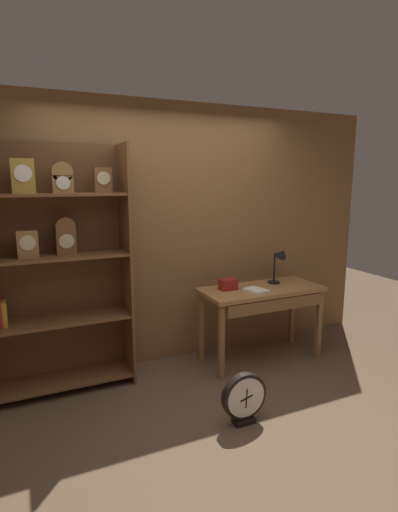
# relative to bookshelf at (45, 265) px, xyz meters

# --- Properties ---
(ground_plane) EXTENTS (10.00, 10.00, 0.00)m
(ground_plane) POSITION_rel_bookshelf_xyz_m (1.18, -1.17, -1.14)
(ground_plane) COLOR brown
(back_wood_panel) EXTENTS (4.80, 0.05, 2.60)m
(back_wood_panel) POSITION_rel_bookshelf_xyz_m (1.18, 0.21, 0.16)
(back_wood_panel) COLOR brown
(back_wood_panel) RESTS_ON ground
(bookshelf) EXTENTS (1.34, 0.39, 2.16)m
(bookshelf) POSITION_rel_bookshelf_xyz_m (0.00, 0.00, 0.00)
(bookshelf) COLOR brown
(bookshelf) RESTS_ON ground
(workbench) EXTENTS (1.25, 0.56, 0.77)m
(workbench) POSITION_rel_bookshelf_xyz_m (2.04, -0.25, -0.47)
(workbench) COLOR #9E6B3D
(workbench) RESTS_ON ground
(desk_lamp) EXTENTS (0.19, 0.19, 0.40)m
(desk_lamp) POSITION_rel_bookshelf_xyz_m (2.30, -0.15, -0.12)
(desk_lamp) COLOR black
(desk_lamp) RESTS_ON workbench
(toolbox_small) EXTENTS (0.17, 0.12, 0.11)m
(toolbox_small) POSITION_rel_bookshelf_xyz_m (1.69, -0.15, -0.32)
(toolbox_small) COLOR maroon
(toolbox_small) RESTS_ON workbench
(open_repair_manual) EXTENTS (0.21, 0.26, 0.02)m
(open_repair_manual) POSITION_rel_bookshelf_xyz_m (1.91, -0.32, -0.36)
(open_repair_manual) COLOR silver
(open_repair_manual) RESTS_ON workbench
(round_clock_large) EXTENTS (0.37, 0.11, 0.41)m
(round_clock_large) POSITION_rel_bookshelf_xyz_m (1.30, -1.15, -0.93)
(round_clock_large) COLOR black
(round_clock_large) RESTS_ON ground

